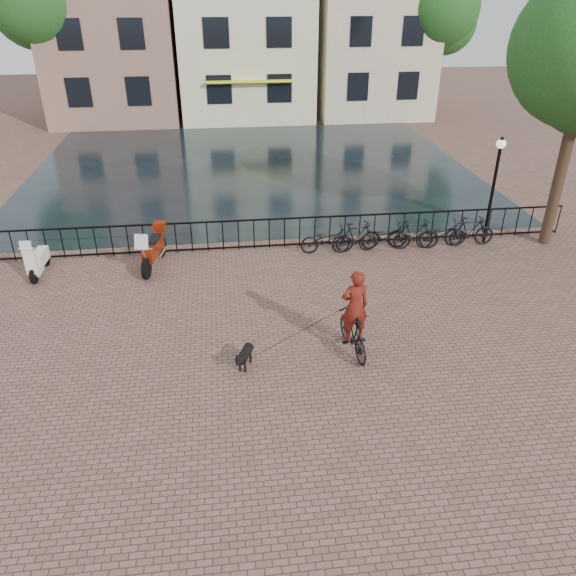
{
  "coord_description": "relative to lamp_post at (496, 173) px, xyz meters",
  "views": [
    {
      "loc": [
        -1.45,
        -8.79,
        7.7
      ],
      "look_at": [
        0.0,
        3.0,
        1.2
      ],
      "focal_mm": 35.0,
      "sensor_mm": 36.0,
      "label": 1
    }
  ],
  "objects": [
    {
      "name": "parked_bike_3",
      "position": [
        -2.55,
        -0.2,
        -1.88
      ],
      "size": [
        1.72,
        0.73,
        1.0
      ],
      "primitive_type": "imported",
      "rotation": [
        0.0,
        0.0,
        1.41
      ],
      "color": "black",
      "rests_on": "ground"
    },
    {
      "name": "cyclist",
      "position": [
        -5.81,
        -5.7,
        -1.44
      ],
      "size": [
        0.84,
        1.86,
        2.48
      ],
      "rotation": [
        0.0,
        0.0,
        3.26
      ],
      "color": "black",
      "rests_on": "ground"
    },
    {
      "name": "canal_water",
      "position": [
        -7.2,
        9.7,
        -2.38
      ],
      "size": [
        20.0,
        20.0,
        0.0
      ],
      "primitive_type": "plane",
      "color": "black",
      "rests_on": "ground"
    },
    {
      "name": "tree_far_right",
      "position": [
        4.8,
        19.4,
        3.97
      ],
      "size": [
        4.76,
        4.76,
        8.76
      ],
      "color": "black",
      "rests_on": "ground"
    },
    {
      "name": "dog",
      "position": [
        -8.35,
        -6.0,
        -2.1
      ],
      "size": [
        0.57,
        0.87,
        0.56
      ],
      "rotation": [
        0.0,
        0.0,
        -0.39
      ],
      "color": "black",
      "rests_on": "ground"
    },
    {
      "name": "motorcycle",
      "position": [
        -10.82,
        -0.55,
        -1.64
      ],
      "size": [
        0.91,
        2.12,
        1.47
      ],
      "rotation": [
        0.0,
        0.0,
        -0.21
      ],
      "color": "maroon",
      "rests_on": "ground"
    },
    {
      "name": "lamp_post",
      "position": [
        0.0,
        0.0,
        0.0
      ],
      "size": [
        0.3,
        0.3,
        3.45
      ],
      "color": "black",
      "rests_on": "ground"
    },
    {
      "name": "parked_bike_4",
      "position": [
        -1.6,
        -0.2,
        -1.93
      ],
      "size": [
        1.74,
        0.67,
        0.9
      ],
      "primitive_type": "imported",
      "rotation": [
        0.0,
        0.0,
        1.61
      ],
      "color": "black",
      "rests_on": "ground"
    },
    {
      "name": "ground",
      "position": [
        -7.2,
        -7.6,
        -2.38
      ],
      "size": [
        100.0,
        100.0,
        0.0
      ],
      "primitive_type": "plane",
      "color": "brown",
      "rests_on": "ground"
    },
    {
      "name": "parked_bike_2",
      "position": [
        -3.5,
        -0.2,
        -1.93
      ],
      "size": [
        1.72,
        0.61,
        0.9
      ],
      "primitive_type": "imported",
      "rotation": [
        0.0,
        0.0,
        1.56
      ],
      "color": "black",
      "rests_on": "ground"
    },
    {
      "name": "scooter",
      "position": [
        -14.16,
        -0.64,
        -1.68
      ],
      "size": [
        0.49,
        1.51,
        1.39
      ],
      "rotation": [
        0.0,
        0.0,
        -0.04
      ],
      "color": "white",
      "rests_on": "ground"
    },
    {
      "name": "parked_bike_5",
      "position": [
        -0.65,
        -0.2,
        -1.88
      ],
      "size": [
        1.67,
        0.5,
        1.0
      ],
      "primitive_type": "imported",
      "rotation": [
        0.0,
        0.0,
        1.55
      ],
      "color": "black",
      "rests_on": "ground"
    },
    {
      "name": "canal_house_mid",
      "position": [
        -6.7,
        22.4,
        3.52
      ],
      "size": [
        8.0,
        9.5,
        11.8
      ],
      "color": "beige",
      "rests_on": "ground"
    },
    {
      "name": "canal_house_right",
      "position": [
        1.3,
        22.4,
        4.27
      ],
      "size": [
        7.0,
        9.0,
        13.3
      ],
      "color": "#C9B195",
      "rests_on": "ground"
    },
    {
      "name": "railing",
      "position": [
        -7.2,
        0.4,
        -1.87
      ],
      "size": [
        20.0,
        0.05,
        1.02
      ],
      "color": "black",
      "rests_on": "ground"
    },
    {
      "name": "parked_bike_0",
      "position": [
        -5.4,
        -0.2,
        -1.93
      ],
      "size": [
        1.73,
        0.64,
        0.9
      ],
      "primitive_type": "imported",
      "rotation": [
        0.0,
        0.0,
        1.54
      ],
      "color": "black",
      "rests_on": "ground"
    },
    {
      "name": "canal_house_left",
      "position": [
        -14.7,
        22.4,
        4.02
      ],
      "size": [
        7.5,
        9.0,
        12.8
      ],
      "color": "#946756",
      "rests_on": "ground"
    },
    {
      "name": "tree_far_left",
      "position": [
        -18.2,
        19.4,
        4.35
      ],
      "size": [
        5.04,
        5.04,
        9.27
      ],
      "color": "black",
      "rests_on": "ground"
    },
    {
      "name": "parked_bike_1",
      "position": [
        -4.45,
        -0.2,
        -1.88
      ],
      "size": [
        1.72,
        0.72,
        1.0
      ],
      "primitive_type": "imported",
      "rotation": [
        0.0,
        0.0,
        1.73
      ],
      "color": "black",
      "rests_on": "ground"
    }
  ]
}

